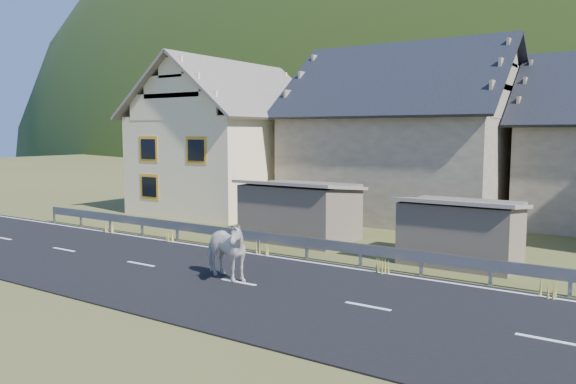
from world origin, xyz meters
The scene contains 10 objects.
ground centered at (0.00, 0.00, 0.00)m, with size 160.00×160.00×0.00m, color #434D20.
road centered at (0.00, 0.00, 0.02)m, with size 60.00×7.00×0.04m, color black.
lane_markings centered at (0.00, 0.00, 0.04)m, with size 60.00×6.60×0.01m, color silver.
guardrail centered at (0.00, 3.68, 0.56)m, with size 28.10×0.09×0.75m.
shed_left centered at (-2.00, 6.50, 1.10)m, with size 4.30×3.30×2.40m, color #6D6150.
shed_right centered at (4.50, 6.00, 1.00)m, with size 3.80×2.90×2.20m, color #6D6150.
house_cream centered at (-10.00, 12.00, 4.36)m, with size 7.80×9.80×8.30m.
house_stone_a centered at (-1.00, 15.00, 4.63)m, with size 10.80×9.80×8.90m.
conifer_patch centered at (-55.00, 110.00, 6.00)m, with size 76.00×50.00×28.00m, color black.
horse centered at (-0.60, 0.06, 0.91)m, with size 2.05×0.93×1.73m, color beige.
Camera 1 is at (9.66, -12.17, 4.29)m, focal length 35.00 mm.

